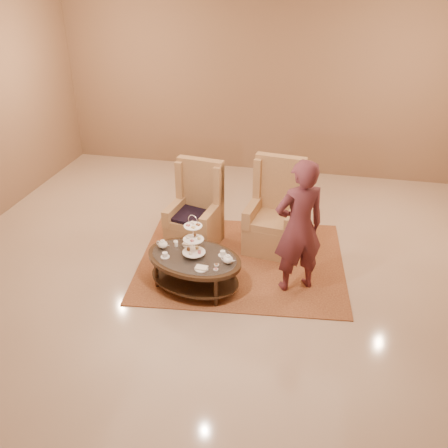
% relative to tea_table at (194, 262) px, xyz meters
% --- Properties ---
extents(ground, '(8.00, 8.00, 0.00)m').
position_rel_tea_table_xyz_m(ground, '(0.28, 0.26, -0.39)').
color(ground, '#C8AF95').
rests_on(ground, ground).
extents(ceiling, '(8.00, 8.00, 0.02)m').
position_rel_tea_table_xyz_m(ceiling, '(0.28, 0.26, -0.39)').
color(ceiling, silver).
rests_on(ceiling, ground).
extents(wall_back, '(8.00, 0.04, 3.50)m').
position_rel_tea_table_xyz_m(wall_back, '(0.28, 4.26, 1.36)').
color(wall_back, '#946E50').
rests_on(wall_back, ground).
extents(rug, '(3.09, 2.67, 0.02)m').
position_rel_tea_table_xyz_m(rug, '(0.48, 0.74, -0.38)').
color(rug, '#A66C3B').
rests_on(rug, ground).
extents(tea_table, '(1.46, 1.18, 1.06)m').
position_rel_tea_table_xyz_m(tea_table, '(0.00, 0.00, 0.00)').
color(tea_table, black).
rests_on(tea_table, ground).
extents(armchair_left, '(0.78, 0.80, 1.27)m').
position_rel_tea_table_xyz_m(armchair_left, '(-0.27, 1.11, 0.04)').
color(armchair_left, tan).
rests_on(armchair_left, ground).
extents(armchair_right, '(0.81, 0.84, 1.35)m').
position_rel_tea_table_xyz_m(armchair_right, '(0.86, 1.29, 0.07)').
color(armchair_right, tan).
rests_on(armchair_right, ground).
extents(person, '(0.77, 0.69, 1.78)m').
position_rel_tea_table_xyz_m(person, '(1.27, 0.28, 0.50)').
color(person, '#56252C').
rests_on(person, ground).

